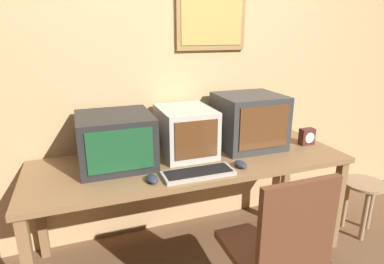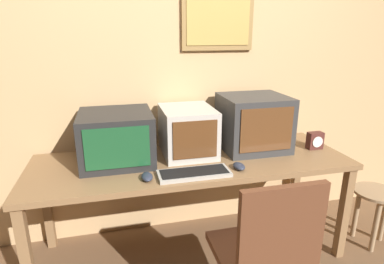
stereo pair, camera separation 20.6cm
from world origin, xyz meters
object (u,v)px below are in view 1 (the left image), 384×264
(mouse_far_corner, at_px, (152,179))
(monitor_left, at_px, (116,140))
(side_stool, at_px, (362,195))
(monitor_center, at_px, (186,131))
(keyboard_main, at_px, (198,173))
(mouse_near_keyboard, at_px, (241,164))
(office_chair, at_px, (275,264))
(monitor_right, at_px, (249,121))
(desk_clock, at_px, (307,137))

(mouse_far_corner, bearing_deg, monitor_left, 115.22)
(mouse_far_corner, bearing_deg, side_stool, 0.01)
(monitor_center, bearing_deg, monitor_left, -176.19)
(keyboard_main, bearing_deg, mouse_near_keyboard, 3.77)
(monitor_left, xyz_separation_m, office_chair, (0.65, -0.83, -0.47))
(side_stool, bearing_deg, office_chair, -155.76)
(monitor_center, distance_m, monitor_right, 0.48)
(monitor_right, xyz_separation_m, keyboard_main, (-0.52, -0.35, -0.18))
(monitor_center, relative_size, side_stool, 1.00)
(monitor_center, bearing_deg, side_stool, -15.18)
(monitor_left, height_order, keyboard_main, monitor_left)
(monitor_right, xyz_separation_m, mouse_far_corner, (-0.80, -0.34, -0.17))
(monitor_right, height_order, keyboard_main, monitor_right)
(monitor_left, height_order, monitor_center, monitor_left)
(monitor_center, distance_m, office_chair, 1.00)
(monitor_right, xyz_separation_m, office_chair, (-0.30, -0.85, -0.49))
(monitor_left, distance_m, monitor_center, 0.48)
(desk_clock, bearing_deg, mouse_near_keyboard, -162.75)
(monitor_left, distance_m, desk_clock, 1.39)
(desk_clock, bearing_deg, monitor_center, 171.40)
(office_chair, relative_size, side_stool, 2.17)
(monitor_left, bearing_deg, desk_clock, -4.35)
(monitor_center, xyz_separation_m, office_chair, (0.17, -0.87, -0.46))
(mouse_near_keyboard, xyz_separation_m, office_chair, (-0.07, -0.52, -0.32))
(desk_clock, distance_m, side_stool, 0.64)
(monitor_right, distance_m, desk_clock, 0.47)
(monitor_right, distance_m, keyboard_main, 0.65)
(keyboard_main, bearing_deg, monitor_left, 142.31)
(monitor_left, bearing_deg, monitor_center, 3.81)
(mouse_far_corner, distance_m, office_chair, 0.78)
(monitor_left, height_order, mouse_far_corner, monitor_left)
(keyboard_main, relative_size, desk_clock, 3.51)
(monitor_center, bearing_deg, desk_clock, -8.60)
(monitor_center, height_order, office_chair, monitor_center)
(mouse_near_keyboard, xyz_separation_m, desk_clock, (0.66, 0.21, 0.04))
(monitor_right, bearing_deg, monitor_center, 177.98)
(mouse_near_keyboard, bearing_deg, desk_clock, 17.25)
(desk_clock, height_order, side_stool, desk_clock)
(monitor_right, height_order, mouse_near_keyboard, monitor_right)
(monitor_center, xyz_separation_m, desk_clock, (0.91, -0.14, -0.10))
(desk_clock, bearing_deg, side_stool, -28.49)
(monitor_left, bearing_deg, side_stool, -10.26)
(monitor_center, height_order, monitor_right, monitor_right)
(monitor_center, relative_size, keyboard_main, 1.00)
(monitor_left, relative_size, monitor_right, 1.01)
(monitor_right, bearing_deg, office_chair, -109.74)
(keyboard_main, xyz_separation_m, side_stool, (1.35, 0.01, -0.40))
(mouse_near_keyboard, distance_m, side_stool, 1.14)
(mouse_near_keyboard, distance_m, office_chair, 0.62)
(monitor_left, distance_m, keyboard_main, 0.56)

